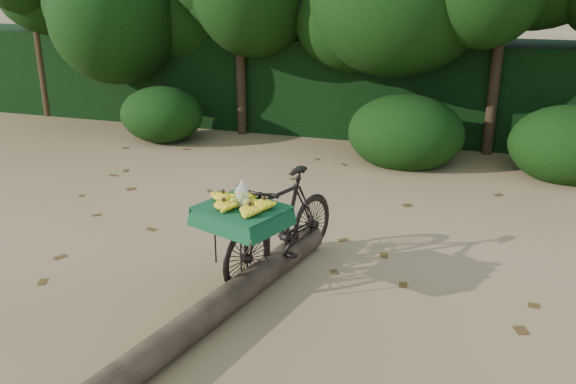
% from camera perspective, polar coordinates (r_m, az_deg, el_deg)
% --- Properties ---
extents(ground, '(80.00, 80.00, 0.00)m').
position_cam_1_polar(ground, '(6.82, -7.11, -6.12)').
color(ground, tan).
rests_on(ground, ground).
extents(vendor_bicycle, '(1.20, 1.92, 1.08)m').
position_cam_1_polar(vendor_bicycle, '(6.26, -0.76, -2.87)').
color(vendor_bicycle, black).
rests_on(vendor_bicycle, ground).
extents(fallen_log, '(1.05, 3.71, 0.27)m').
position_cam_1_polar(fallen_log, '(5.57, -7.02, -10.85)').
color(fallen_log, brown).
rests_on(fallen_log, ground).
extents(hedge_backdrop, '(26.00, 1.80, 1.80)m').
position_cam_1_polar(hedge_backdrop, '(12.30, 5.33, 10.00)').
color(hedge_backdrop, black).
rests_on(hedge_backdrop, ground).
extents(tree_row, '(14.50, 2.00, 4.00)m').
position_cam_1_polar(tree_row, '(11.56, 1.33, 14.96)').
color(tree_row, black).
rests_on(tree_row, ground).
extents(bush_clumps, '(8.80, 1.70, 0.90)m').
position_cam_1_polar(bush_clumps, '(10.37, 5.43, 5.64)').
color(bush_clumps, black).
rests_on(bush_clumps, ground).
extents(leaf_litter, '(7.00, 7.30, 0.01)m').
position_cam_1_polar(leaf_litter, '(7.35, -4.98, -4.01)').
color(leaf_litter, '#4F3315').
rests_on(leaf_litter, ground).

